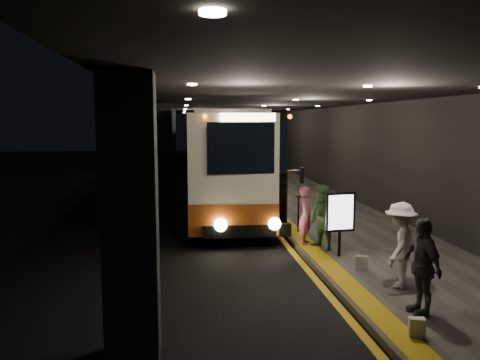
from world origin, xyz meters
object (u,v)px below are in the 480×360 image
info_sign (340,213)px  stanchion_post (298,214)px  coach_second (210,151)px  passenger_boarding (306,215)px  passenger_waiting_grey (422,266)px  passenger_waiting_green (323,217)px  bag_polka (362,263)px  coach_main (227,165)px  passenger_waiting_white (400,245)px  bag_plain (417,327)px

info_sign → stanchion_post: size_ratio=1.47×
coach_second → passenger_boarding: bearing=-82.9°
coach_second → passenger_waiting_grey: bearing=-82.1°
passenger_waiting_green → info_sign: (0.23, -0.73, 0.25)m
passenger_waiting_green → info_sign: size_ratio=1.05×
bag_polka → stanchion_post: 4.03m
passenger_waiting_grey → passenger_waiting_green: bearing=-178.6°
coach_main → coach_second: coach_main is taller
info_sign → bag_polka: bearing=-90.0°
coach_second → stanchion_post: 16.34m
coach_second → passenger_waiting_white: (2.76, -21.36, -0.67)m
coach_second → bag_polka: size_ratio=33.59×
coach_second → bag_polka: coach_second is taller
passenger_waiting_white → stanchion_post: size_ratio=1.59×
passenger_waiting_grey → info_sign: passenger_waiting_grey is taller
passenger_waiting_green → bag_polka: (0.37, -1.93, -0.73)m
passenger_waiting_white → info_sign: (-0.50, 2.38, 0.23)m
passenger_waiting_green → bag_polka: size_ratio=5.21×
passenger_waiting_green → passenger_waiting_white: size_ratio=0.98×
passenger_waiting_grey → bag_plain: (-0.53, -0.90, -0.74)m
passenger_boarding → passenger_waiting_white: passenger_waiting_white is taller
bag_polka → bag_plain: bag_polka is taller
coach_main → passenger_waiting_green: coach_main is taller
stanchion_post → passenger_waiting_green: bearing=-84.8°
bag_polka → info_sign: info_sign is taller
bag_polka → bag_plain: 3.48m
passenger_waiting_green → coach_second: bearing=157.7°
bag_plain → bag_polka: bearing=83.1°
passenger_waiting_green → bag_plain: size_ratio=5.64×
coach_second → bag_polka: 20.37m
passenger_waiting_white → stanchion_post: passenger_waiting_white is taller
passenger_waiting_grey → bag_plain: passenger_waiting_grey is taller
stanchion_post → passenger_waiting_grey: bearing=-84.1°
passenger_waiting_white → coach_second: bearing=-133.0°
passenger_waiting_white → stanchion_post: 5.25m
passenger_waiting_green → passenger_boarding: bearing=-178.7°
passenger_waiting_green → bag_plain: bearing=-29.2°
coach_second → bag_polka: bearing=-81.6°
bag_polka → bag_plain: bearing=-96.9°
coach_second → stanchion_post: (1.85, -16.20, -1.01)m
coach_second → bag_plain: (1.99, -23.63, -1.43)m
coach_second → info_sign: size_ratio=6.79×
coach_main → passenger_waiting_green: bearing=-69.8°
passenger_waiting_grey → bag_polka: (-0.12, 2.55, -0.73)m
bag_plain → stanchion_post: size_ratio=0.28×
passenger_waiting_grey → info_sign: 3.76m
coach_second → passenger_waiting_grey: 22.87m
passenger_waiting_grey → coach_main: bearing=-172.3°
coach_second → info_sign: coach_second is taller
passenger_waiting_green → coach_main: bearing=167.9°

